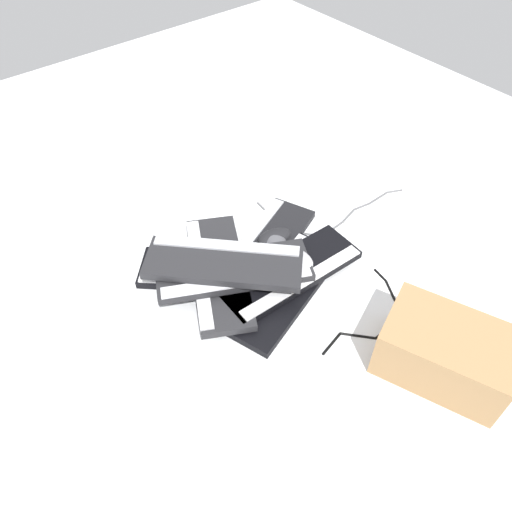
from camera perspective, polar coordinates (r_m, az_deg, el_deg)
name	(u,v)px	position (r m, az deg, el deg)	size (l,w,h in m)	color
ground_plane	(226,266)	(1.53, -3.45, -1.16)	(3.20, 3.20, 0.00)	white
keyboard_0	(285,289)	(1.45, 3.30, -3.79)	(0.28, 0.46, 0.03)	black
keyboard_1	(264,247)	(1.57, 0.92, 1.01)	(0.31, 0.46, 0.03)	black
keyboard_2	(213,270)	(1.51, -4.98, -1.64)	(0.41, 0.42, 0.03)	black
keyboard_3	(218,271)	(1.46, -4.40, -1.75)	(0.46, 0.34, 0.03)	#232326
keyboard_4	(290,273)	(1.46, 3.96, -1.95)	(0.17, 0.45, 0.03)	black
keyboard_5	(234,271)	(1.42, -2.53, -1.72)	(0.34, 0.46, 0.03)	#232326
keyboard_6	(224,262)	(1.40, -3.71, -0.73)	(0.42, 0.41, 0.03)	#232326
mouse_0	(275,242)	(1.53, 2.22, 1.59)	(0.11, 0.07, 0.04)	#4C4C51
mouse_1	(275,237)	(1.55, 2.14, 2.18)	(0.11, 0.07, 0.04)	black
mouse_2	(297,258)	(1.45, 4.66, -0.26)	(0.11, 0.07, 0.04)	#B7B7BC
mouse_3	(289,268)	(1.42, 3.80, -1.38)	(0.11, 0.07, 0.04)	black
mouse_4	(282,264)	(1.43, 3.00, -0.87)	(0.11, 0.07, 0.04)	#4C4C51
cable_0	(330,214)	(1.71, 8.40, 4.75)	(0.28, 0.47, 0.01)	#59595B
cable_1	(373,316)	(1.44, 13.23, -6.72)	(0.18, 0.34, 0.01)	black
cardboard_box	(445,352)	(1.34, 20.81, -10.21)	(0.31, 0.20, 0.15)	#9E774C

